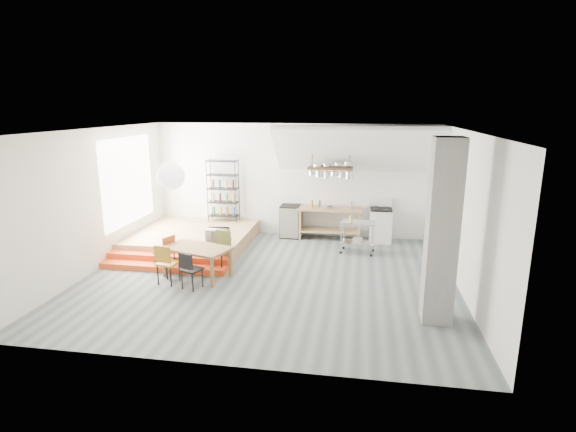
% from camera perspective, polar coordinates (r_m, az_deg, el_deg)
% --- Properties ---
extents(floor, '(8.00, 8.00, 0.00)m').
position_cam_1_polar(floor, '(9.99, -2.42, -7.78)').
color(floor, '#535E60').
rests_on(floor, ground).
extents(wall_back, '(8.00, 0.04, 3.20)m').
position_cam_1_polar(wall_back, '(12.90, 0.65, 4.57)').
color(wall_back, silver).
rests_on(wall_back, ground).
extents(wall_left, '(0.04, 7.00, 3.20)m').
position_cam_1_polar(wall_left, '(11.04, -23.31, 1.84)').
color(wall_left, silver).
rests_on(wall_left, ground).
extents(wall_right, '(0.04, 7.00, 3.20)m').
position_cam_1_polar(wall_right, '(9.56, 21.67, 0.27)').
color(wall_right, silver).
rests_on(wall_right, ground).
extents(ceiling, '(8.00, 7.00, 0.02)m').
position_cam_1_polar(ceiling, '(9.30, -2.63, 10.87)').
color(ceiling, white).
rests_on(ceiling, wall_back).
extents(slope_ceiling, '(4.40, 1.44, 1.32)m').
position_cam_1_polar(slope_ceiling, '(12.04, 8.82, 8.30)').
color(slope_ceiling, white).
rests_on(slope_ceiling, wall_back).
extents(window_pane, '(0.02, 2.50, 2.20)m').
position_cam_1_polar(window_pane, '(12.26, -19.61, 4.22)').
color(window_pane, white).
rests_on(window_pane, wall_left).
extents(platform, '(3.00, 3.00, 0.40)m').
position_cam_1_polar(platform, '(12.43, -11.91, -2.72)').
color(platform, '#97764B').
rests_on(platform, ground).
extents(step_lower, '(3.00, 0.35, 0.13)m').
position_cam_1_polar(step_lower, '(10.77, -15.59, -6.29)').
color(step_lower, '#E64A1B').
rests_on(step_lower, ground).
extents(step_upper, '(3.00, 0.35, 0.27)m').
position_cam_1_polar(step_upper, '(11.05, -14.86, -5.36)').
color(step_upper, '#E64A1B').
rests_on(step_upper, ground).
extents(concrete_column, '(0.50, 0.50, 3.20)m').
position_cam_1_polar(concrete_column, '(7.99, 18.97, -2.02)').
color(concrete_column, gray).
rests_on(concrete_column, ground).
extents(kitchen_counter, '(1.80, 0.60, 0.91)m').
position_cam_1_polar(kitchen_counter, '(12.64, 5.34, -0.20)').
color(kitchen_counter, '#97764B').
rests_on(kitchen_counter, ground).
extents(stove, '(0.60, 0.60, 1.18)m').
position_cam_1_polar(stove, '(12.67, 11.65, -1.07)').
color(stove, white).
rests_on(stove, ground).
extents(pot_rack, '(1.20, 0.50, 1.43)m').
position_cam_1_polar(pot_rack, '(12.16, 5.54, 5.72)').
color(pot_rack, '#3F2619').
rests_on(pot_rack, ceiling).
extents(wire_shelving, '(0.88, 0.38, 1.80)m').
position_cam_1_polar(wire_shelving, '(13.11, -8.24, 3.36)').
color(wire_shelving, black).
rests_on(wire_shelving, platform).
extents(microwave_shelf, '(0.60, 0.40, 0.16)m').
position_cam_1_polar(microwave_shelf, '(10.84, -8.92, -3.12)').
color(microwave_shelf, '#97764B').
rests_on(microwave_shelf, platform).
extents(paper_lantern, '(0.60, 0.60, 0.60)m').
position_cam_1_polar(paper_lantern, '(10.04, -14.64, 4.92)').
color(paper_lantern, white).
rests_on(paper_lantern, ceiling).
extents(dining_table, '(1.60, 1.20, 0.68)m').
position_cam_1_polar(dining_table, '(10.03, -11.50, -4.30)').
color(dining_table, brown).
rests_on(dining_table, ground).
extents(chair_mustard, '(0.47, 0.47, 0.87)m').
position_cam_1_polar(chair_mustard, '(9.78, -15.25, -5.51)').
color(chair_mustard, '#C78922').
rests_on(chair_mustard, ground).
extents(chair_black, '(0.47, 0.47, 0.80)m').
position_cam_1_polar(chair_black, '(9.41, -12.42, -6.39)').
color(chair_black, black).
rests_on(chair_black, ground).
extents(chair_olive, '(0.50, 0.50, 0.89)m').
position_cam_1_polar(chair_olive, '(10.44, -8.51, -3.86)').
color(chair_olive, '#535E2C').
rests_on(chair_olive, ground).
extents(chair_red, '(0.49, 0.49, 0.82)m').
position_cam_1_polar(chair_red, '(10.60, -15.20, -4.16)').
color(chair_red, '#C4501C').
rests_on(chair_red, ground).
extents(rolling_cart, '(0.89, 0.58, 0.83)m').
position_cam_1_polar(rolling_cart, '(11.56, 8.84, -2.12)').
color(rolling_cart, silver).
rests_on(rolling_cart, ground).
extents(mini_fridge, '(0.55, 0.55, 0.93)m').
position_cam_1_polar(mini_fridge, '(12.85, 0.31, -0.65)').
color(mini_fridge, black).
rests_on(mini_fridge, ground).
extents(microwave, '(0.52, 0.36, 0.29)m').
position_cam_1_polar(microwave, '(10.80, -8.95, -2.31)').
color(microwave, beige).
rests_on(microwave, microwave_shelf).
extents(bowl, '(0.24, 0.24, 0.06)m').
position_cam_1_polar(bowl, '(12.52, 5.34, 1.14)').
color(bowl, silver).
rests_on(bowl, kitchen_counter).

